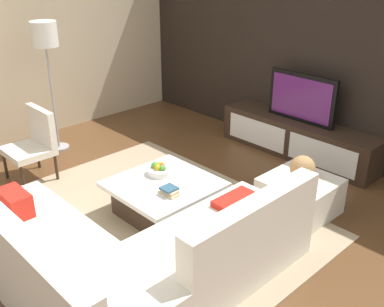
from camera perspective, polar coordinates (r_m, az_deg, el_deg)
name	(u,v)px	position (r m, az deg, el deg)	size (l,w,h in m)	color
ground_plane	(164,221)	(4.81, -3.59, -8.48)	(14.00, 14.00, 0.00)	brown
feature_wall_back	(320,50)	(6.23, 15.76, 12.42)	(6.40, 0.12, 2.80)	black
side_wall_left	(25,41)	(7.00, -20.29, 13.09)	(0.12, 5.20, 2.80)	beige
area_rug	(158,217)	(4.87, -4.36, -7.96)	(3.33, 2.43, 0.01)	tan
media_console	(297,138)	(6.32, 13.14, 1.89)	(2.26, 0.50, 0.50)	#332319
television	(302,98)	(6.13, 13.65, 6.82)	(0.99, 0.06, 0.64)	black
sectional_couch	(124,255)	(3.89, -8.62, -12.55)	(2.31, 2.36, 0.83)	silver
coffee_table	(164,198)	(4.82, -3.52, -5.56)	(0.99, 1.01, 0.38)	#332319
accent_chair_near	(34,140)	(5.79, -19.24, 1.59)	(0.56, 0.51, 0.87)	#332319
floor_lamp	(45,42)	(6.32, -18.01, 13.24)	(0.34, 0.34, 1.76)	#A5A5AA
ottoman	(299,196)	(4.98, 13.37, -5.20)	(0.70, 0.70, 0.40)	silver
fruit_bowl	(160,170)	(4.89, -4.10, -2.04)	(0.28, 0.28, 0.13)	silver
decorative_ball	(303,168)	(4.83, 13.75, -1.78)	(0.26, 0.26, 0.26)	#AD8451
book_stack	(169,191)	(4.50, -2.89, -4.74)	(0.21, 0.15, 0.08)	#CCB78C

